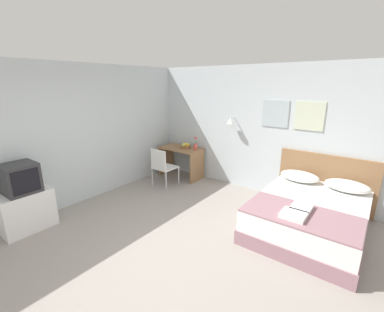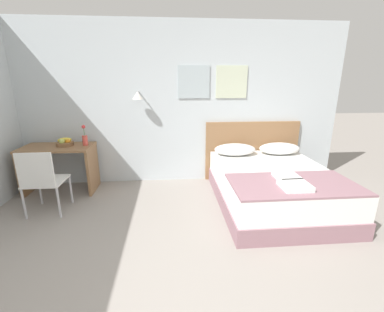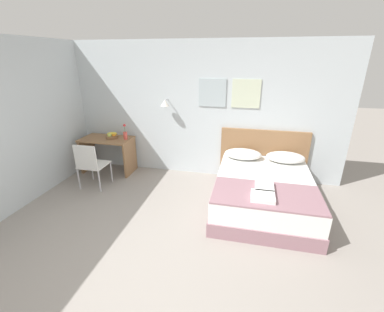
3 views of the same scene
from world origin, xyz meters
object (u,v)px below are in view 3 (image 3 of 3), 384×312
Objects in this scene: pillow_right at (285,157)px; throw_blanket at (266,195)px; pillow_left at (243,154)px; bed at (263,192)px; desk_chair at (90,163)px; headboard at (263,155)px; flower_vase at (125,134)px; folded_towel_mid_bed at (263,196)px; desk at (108,149)px; folded_towel_near_foot at (264,187)px; fruit_bowl at (112,136)px.

pillow_right is 0.46× the size of throw_blanket.
pillow_right is (0.76, 0.00, 0.00)m from pillow_left.
bed is 3.13m from desk_chair.
flower_vase reaches higher than headboard.
pillow_left reaches higher than throw_blanket.
pillow_right is at bearing 73.42° from folded_towel_mid_bed.
desk reaches higher than bed.
flower_vase reaches higher than pillow_left.
bed is at bearing -90.00° from headboard.
throw_blanket is (-0.00, -0.58, 0.28)m from bed.
folded_towel_mid_bed reaches higher than throw_blanket.
folded_towel_near_foot is 1.03× the size of flower_vase.
pillow_right is at bearing 12.87° from desk_chair.
desk_chair is 0.86m from fruit_bowl.
headboard reaches higher than pillow_right.
throw_blanket is 3.10m from flower_vase.
pillow_left is 2.13× the size of flower_vase.
desk_chair reaches higher than desk.
desk reaches higher than folded_towel_near_foot.
folded_towel_mid_bed is 0.30× the size of desk.
desk_chair is (-3.06, 0.67, -0.07)m from folded_towel_mid_bed.
headboard reaches higher than folded_towel_mid_bed.
flower_vase is (-2.78, 1.34, 0.31)m from throw_blanket.
flower_vase reaches higher than folded_towel_mid_bed.
desk is 3.26× the size of flower_vase.
pillow_left is 2.41m from flower_vase.
desk_chair reaches higher than throw_blanket.
folded_towel_near_foot is at bearing -108.97° from pillow_right.
bed is 1.07m from headboard.
folded_towel_near_foot reaches higher than throw_blanket.
desk_chair is (-3.12, 0.53, -0.03)m from throw_blanket.
pillow_left is 1.39m from throw_blanket.
desk is 0.78m from desk_chair.
desk_chair is at bearing -91.60° from fruit_bowl.
flower_vase is at bearing 179.80° from pillow_right.
bed is 0.65m from throw_blanket.
bed is 3.30m from desk.
flower_vase reaches higher than fruit_bowl.
pillow_right reaches higher than bed.
pillow_right is 3.59m from desk_chair.
flower_vase is at bearing 179.74° from pillow_left.
pillow_left is 2.72m from fruit_bowl.
bed is at bearing -62.94° from pillow_left.
bed is 1.34× the size of throw_blanket.
pillow_right is 1.26m from folded_towel_near_foot.
fruit_bowl is at bearing 166.20° from bed.
headboard reaches higher than throw_blanket.
folded_towel_near_foot is 0.32× the size of desk.
bed is at bearing 85.58° from folded_towel_mid_bed.
headboard is 1.76m from folded_towel_mid_bed.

